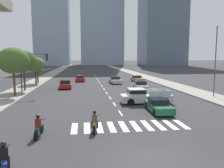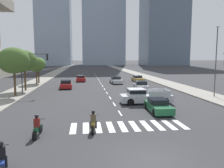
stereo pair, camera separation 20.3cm
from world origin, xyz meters
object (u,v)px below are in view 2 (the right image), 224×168
Objects in this scene: sedan_red_0 at (81,78)px; street_lamp_east at (216,57)px; pickup_truck at (144,96)px; sedan_red_4 at (66,84)px; street_tree_nearest at (14,61)px; street_tree_fourth at (38,64)px; street_tree_second at (24,61)px; motorcycle_third at (93,123)px; sedan_silver_5 at (116,80)px; sedan_gold_3 at (138,79)px; traffic_signal_far at (32,65)px; sedan_silver_1 at (141,86)px; motorcycle_trailing at (37,128)px; sedan_green_2 at (158,106)px; street_tree_third at (36,65)px; motorcycle_lead at (1,160)px.

street_lamp_east is (17.21, -22.22, 4.58)m from sedan_red_0.
pickup_truck is 16.91m from sedan_red_4.
street_tree_fourth is at bearing 90.00° from street_tree_nearest.
sedan_red_4 is 0.72× the size of street_tree_nearest.
motorcycle_third is at bearing -64.62° from street_tree_second.
street_tree_second is (-15.14, -8.46, 3.99)m from sedan_silver_5.
street_tree_fourth reaches higher than sedan_gold_3.
sedan_red_4 is at bearing 53.09° from street_tree_nearest.
street_tree_nearest reaches higher than traffic_signal_far.
sedan_silver_1 is 0.72× the size of street_tree_nearest.
sedan_gold_3 is at bearing -11.94° from motorcycle_third.
pickup_truck is 16.20m from traffic_signal_far.
sedan_silver_1 is at bearing -16.61° from motorcycle_third.
motorcycle_third is 10.65m from pickup_truck.
traffic_signal_far reaches higher than sedan_red_0.
street_tree_second is (-25.43, 8.71, -0.58)m from street_lamp_east.
sedan_silver_5 is (9.23, 29.19, 0.04)m from motorcycle_trailing.
traffic_signal_far reaches higher than sedan_green_2.
motorcycle_third is at bearing -75.97° from motorcycle_trailing.
sedan_red_4 is at bearing -60.06° from sedan_gold_3.
street_tree_nearest reaches higher than sedan_red_4.
sedan_silver_5 is 17.79m from street_tree_second.
sedan_silver_5 is 0.49× the size of street_lamp_east.
sedan_silver_1 is at bearing 173.80° from sedan_green_2.
sedan_green_2 is at bearing -164.05° from sedan_red_0.
traffic_signal_far is 11.65m from street_tree_third.
sedan_gold_3 is at bearing -100.53° from pickup_truck.
motorcycle_lead is 17.35m from pickup_truck.
street_tree_nearest reaches higher than sedan_green_2.
street_tree_fourth reaches higher than sedan_silver_5.
sedan_silver_1 is at bearing 12.21° from sedan_silver_5.
sedan_red_0 is 18.29m from traffic_signal_far.
traffic_signal_far is 1.16× the size of street_tree_third.
motorcycle_third is at bearing -20.19° from sedan_gold_3.
street_tree_third is (-9.54, 28.37, 3.20)m from motorcycle_third.
street_lamp_east reaches higher than pickup_truck.
street_tree_nearest reaches higher than street_tree_third.
traffic_signal_far reaches higher than sedan_red_4.
sedan_red_4 is (-9.94, 17.97, 0.05)m from sedan_green_2.
motorcycle_trailing is 0.36× the size of traffic_signal_far.
traffic_signal_far is at bearing 141.42° from sedan_red_4.
traffic_signal_far is (-14.02, 12.06, 3.54)m from sedan_green_2.
sedan_red_4 is at bearing -51.97° from street_tree_fourth.
street_tree_nearest is (-1.77, -1.89, 0.59)m from traffic_signal_far.
sedan_silver_1 reaches higher than sedan_red_0.
motorcycle_trailing is 35.24m from sedan_gold_3.
sedan_red_4 is at bearing -43.71° from street_tree_third.
sedan_red_0 is 0.74× the size of street_tree_nearest.
motorcycle_trailing is at bearing -26.30° from sedan_silver_1.
motorcycle_trailing is 0.41× the size of street_tree_third.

